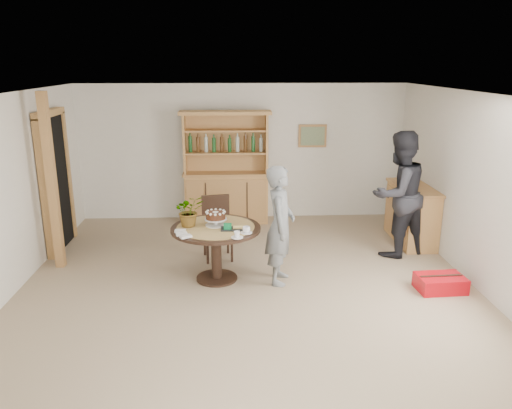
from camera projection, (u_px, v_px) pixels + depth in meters
The scene contains 17 objects.
ground at pixel (249, 300), 6.25m from camera, with size 7.00×7.00×0.00m, color tan.
room_shell at pixel (248, 163), 5.77m from camera, with size 6.04×7.04×2.52m.
doorway at pixel (55, 180), 7.73m from camera, with size 0.13×1.10×2.18m.
pine_post at pixel (52, 183), 6.93m from camera, with size 0.12×0.12×2.50m, color #B27B4B.
hutch at pixel (226, 185), 9.15m from camera, with size 1.62×0.54×2.04m.
sideboard at pixel (412, 214), 8.16m from camera, with size 0.54×1.26×0.94m.
dining_table at pixel (216, 238), 6.68m from camera, with size 1.20×1.20×0.76m.
dining_chair at pixel (217, 223), 7.49m from camera, with size 0.48×0.48×0.95m.
birthday_cake at pixel (216, 217), 6.65m from camera, with size 0.30×0.30×0.20m.
flower_vase at pixel (189, 211), 6.61m from camera, with size 0.38×0.33×0.42m, color #3F7233.
gift_tray at pixel (232, 227), 6.52m from camera, with size 0.30×0.20×0.08m.
coffee_cup_a at pixel (246, 230), 6.37m from camera, with size 0.15×0.15×0.09m.
coffee_cup_b at pixel (237, 235), 6.20m from camera, with size 0.15×0.15×0.08m.
napkins at pixel (183, 234), 6.31m from camera, with size 0.24×0.33×0.03m.
teen_boy at pixel (280, 225), 6.57m from camera, with size 0.58×0.38×1.60m, color slate.
adult_person at pixel (398, 194), 7.48m from camera, with size 0.93×0.72×1.91m, color black.
red_suitcase at pixel (440, 283), 6.48m from camera, with size 0.62×0.43×0.21m.
Camera 1 is at (-0.18, -5.67, 2.87)m, focal length 35.00 mm.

